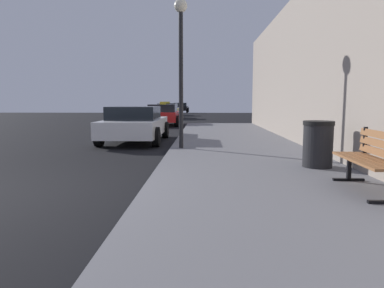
% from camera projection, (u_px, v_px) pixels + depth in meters
% --- Properties ---
extents(ground_plane, '(80.00, 80.00, 0.00)m').
position_uv_depth(ground_plane, '(13.00, 196.00, 5.42)').
color(ground_plane, black).
extents(sidewalk, '(4.00, 32.00, 0.15)m').
position_uv_depth(sidewalk, '(275.00, 193.00, 5.29)').
color(sidewalk, slate).
rests_on(sidewalk, ground_plane).
extents(bench, '(0.54, 1.56, 0.89)m').
position_uv_depth(bench, '(374.00, 156.00, 5.07)').
color(bench, brown).
rests_on(bench, sidewalk).
extents(trash_bin, '(0.60, 0.60, 0.92)m').
position_uv_depth(trash_bin, '(318.00, 144.00, 6.96)').
color(trash_bin, black).
rests_on(trash_bin, sidewalk).
extents(street_lamp, '(0.36, 0.36, 4.03)m').
position_uv_depth(street_lamp, '(181.00, 46.00, 9.55)').
color(street_lamp, black).
rests_on(street_lamp, sidewalk).
extents(car_white, '(2.06, 4.36, 1.27)m').
position_uv_depth(car_white, '(135.00, 124.00, 12.56)').
color(car_white, white).
rests_on(car_white, ground_plane).
extents(car_red, '(2.02, 4.06, 1.43)m').
position_uv_depth(car_red, '(163.00, 115.00, 21.37)').
color(car_red, red).
rests_on(car_red, ground_plane).
extents(car_yellow, '(1.95, 4.54, 1.43)m').
position_uv_depth(car_yellow, '(168.00, 111.00, 30.00)').
color(car_yellow, yellow).
rests_on(car_yellow, ground_plane).
extents(car_silver, '(1.96, 4.28, 1.27)m').
position_uv_depth(car_silver, '(170.00, 109.00, 36.74)').
color(car_silver, '#B7B7BF').
rests_on(car_silver, ground_plane).
extents(car_black, '(2.04, 4.52, 1.43)m').
position_uv_depth(car_black, '(181.00, 108.00, 46.27)').
color(car_black, black).
rests_on(car_black, ground_plane).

